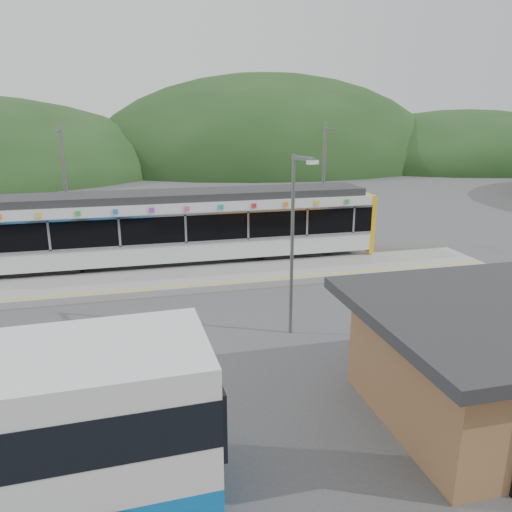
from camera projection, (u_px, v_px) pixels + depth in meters
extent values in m
plane|color=#4C4C4F|center=(235.00, 305.00, 20.04)|extent=(120.00, 120.00, 0.00)
ellipsoid|color=#1E3D19|center=(267.00, 165.00, 74.12)|extent=(52.00, 39.00, 26.00)
ellipsoid|color=#1E3D19|center=(463.00, 164.00, 75.21)|extent=(44.00, 33.00, 16.00)
cube|color=#9E9E99|center=(221.00, 277.00, 23.08)|extent=(26.00, 3.20, 0.30)
cube|color=yellow|center=(226.00, 282.00, 21.82)|extent=(26.00, 0.10, 0.01)
cube|color=black|center=(47.00, 269.00, 23.73)|extent=(3.20, 2.20, 0.56)
cube|color=black|center=(288.00, 253.00, 26.50)|extent=(3.20, 2.20, 0.56)
cube|color=silver|center=(173.00, 246.00, 24.91)|extent=(20.00, 2.90, 0.92)
cube|color=black|center=(172.00, 223.00, 24.59)|extent=(20.00, 2.96, 1.45)
cube|color=silver|center=(176.00, 243.00, 23.37)|extent=(20.00, 0.05, 0.10)
cube|color=silver|center=(174.00, 215.00, 23.00)|extent=(20.00, 0.05, 0.10)
cube|color=silver|center=(171.00, 204.00, 24.32)|extent=(20.00, 2.90, 0.45)
cube|color=#2D2D30|center=(171.00, 196.00, 24.21)|extent=(19.40, 2.50, 0.36)
cube|color=yellow|center=(361.00, 219.00, 27.01)|extent=(0.24, 2.92, 3.00)
cube|color=silver|center=(49.00, 236.00, 21.92)|extent=(0.10, 0.05, 1.35)
cube|color=silver|center=(119.00, 232.00, 22.61)|extent=(0.10, 0.05, 1.35)
cube|color=silver|center=(186.00, 229.00, 23.30)|extent=(0.10, 0.05, 1.35)
cube|color=silver|center=(248.00, 226.00, 23.99)|extent=(0.10, 0.05, 1.35)
cube|color=silver|center=(307.00, 222.00, 24.69)|extent=(0.10, 0.05, 1.35)
cube|color=silver|center=(354.00, 220.00, 25.26)|extent=(0.10, 0.05, 1.35)
cube|color=yellow|center=(39.00, 215.00, 21.59)|extent=(0.22, 0.04, 0.22)
cube|color=green|center=(78.00, 213.00, 21.96)|extent=(0.22, 0.04, 0.22)
cube|color=blue|center=(116.00, 212.00, 22.33)|extent=(0.22, 0.04, 0.22)
cube|color=purple|center=(152.00, 210.00, 22.70)|extent=(0.22, 0.04, 0.22)
cube|color=#E54C8C|center=(187.00, 209.00, 23.07)|extent=(0.22, 0.04, 0.22)
cube|color=#19A5A5|center=(221.00, 207.00, 23.44)|extent=(0.22, 0.04, 0.22)
cube|color=red|center=(254.00, 206.00, 23.81)|extent=(0.22, 0.04, 0.22)
cube|color=orange|center=(286.00, 204.00, 24.18)|extent=(0.22, 0.04, 0.22)
cube|color=yellow|center=(317.00, 203.00, 24.55)|extent=(0.22, 0.04, 0.22)
cube|color=green|center=(347.00, 202.00, 24.92)|extent=(0.22, 0.04, 0.22)
cylinder|color=slate|center=(66.00, 193.00, 25.48)|extent=(0.18, 0.18, 7.00)
cube|color=slate|center=(58.00, 131.00, 23.88)|extent=(0.08, 1.80, 0.08)
cylinder|color=slate|center=(323.00, 184.00, 28.71)|extent=(0.18, 0.18, 7.00)
cube|color=slate|center=(331.00, 129.00, 27.11)|extent=(0.08, 1.80, 0.08)
cylinder|color=black|center=(114.00, 480.00, 9.77)|extent=(1.12, 2.97, 1.02)
cylinder|color=slate|center=(292.00, 248.00, 16.71)|extent=(0.12, 0.12, 6.18)
cube|color=slate|center=(299.00, 159.00, 15.45)|extent=(0.46, 1.01, 0.12)
cube|color=silver|center=(303.00, 163.00, 15.04)|extent=(0.39, 0.29, 0.12)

